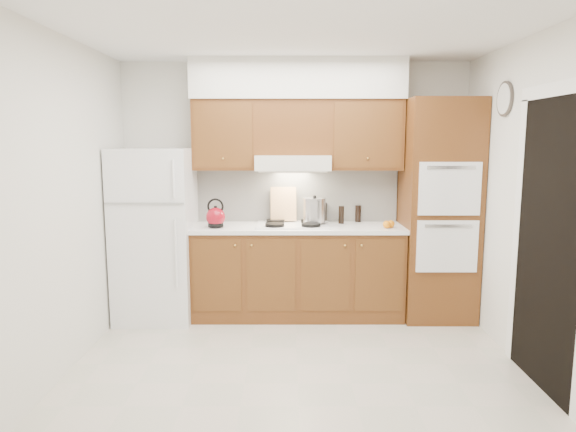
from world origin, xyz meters
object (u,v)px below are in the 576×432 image
object	(u,v)px
fridge	(156,234)
kettle	(216,217)
oven_cabinet	(438,210)
stock_pot	(314,210)

from	to	relation	value
fridge	kettle	xyz separation A→B (m)	(0.61, -0.06, 0.19)
oven_cabinet	stock_pot	distance (m)	1.25
oven_cabinet	kettle	distance (m)	2.23
kettle	fridge	bearing A→B (deg)	157.89
oven_cabinet	kettle	xyz separation A→B (m)	(-2.23, -0.09, -0.05)
fridge	stock_pot	xyz separation A→B (m)	(1.60, 0.11, 0.23)
fridge	oven_cabinet	bearing A→B (deg)	0.70
fridge	kettle	bearing A→B (deg)	-5.37
fridge	kettle	size ratio (longest dim) A/B	9.01
kettle	oven_cabinet	bearing A→B (deg)	-14.35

